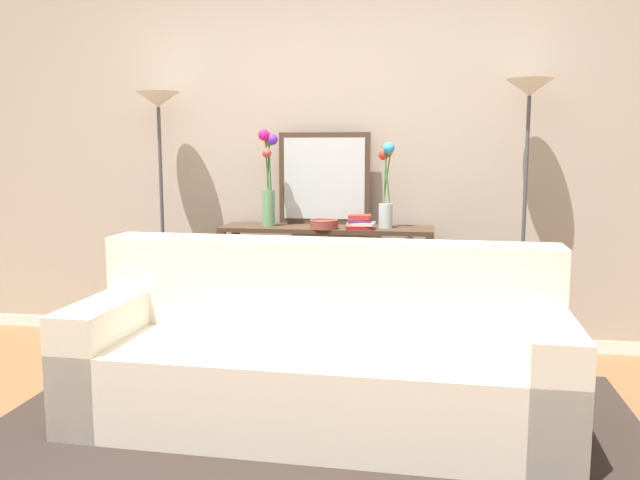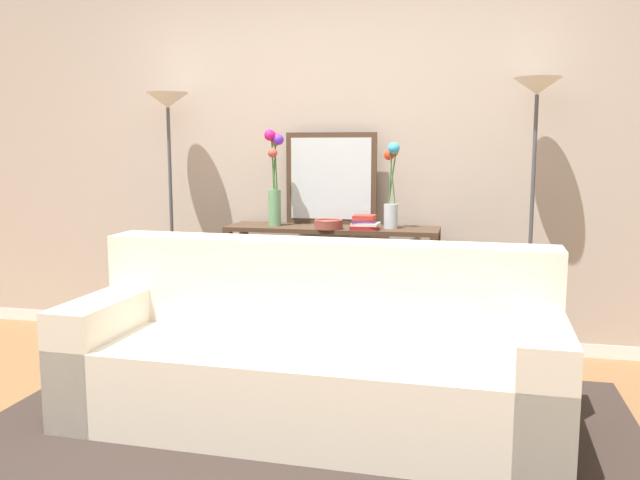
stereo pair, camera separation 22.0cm
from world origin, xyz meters
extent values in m
cube|color=brown|center=(0.00, 0.00, -0.01)|extent=(16.00, 16.00, 0.02)
cube|color=white|center=(0.00, 1.92, 0.04)|extent=(12.00, 0.15, 0.09)
cube|color=#B7A899|center=(0.00, 1.92, 1.58)|extent=(12.00, 0.14, 2.98)
cube|color=#332823|center=(0.17, 0.32, 0.01)|extent=(3.16, 2.06, 0.01)
cube|color=beige|center=(0.17, 0.42, 0.21)|extent=(2.38, 0.92, 0.42)
cube|color=beige|center=(0.18, 0.73, 0.65)|extent=(2.37, 0.32, 0.46)
cube|color=beige|center=(-0.89, 0.45, 0.30)|extent=(0.26, 0.87, 0.60)
cube|color=beige|center=(1.23, 0.40, 0.30)|extent=(0.26, 0.87, 0.60)
cube|color=#473323|center=(0.04, 1.60, 0.83)|extent=(1.38, 0.37, 0.03)
cube|color=#473323|center=(0.04, 1.60, 0.15)|extent=(1.27, 0.31, 0.01)
cube|color=#473323|center=(-0.62, 1.44, 0.41)|extent=(0.05, 0.05, 0.82)
cube|color=#473323|center=(0.71, 1.44, 0.41)|extent=(0.05, 0.05, 0.82)
cube|color=#473323|center=(-0.62, 1.76, 0.41)|extent=(0.05, 0.05, 0.82)
cube|color=#473323|center=(0.71, 1.76, 0.41)|extent=(0.05, 0.05, 0.82)
cylinder|color=#4C4C51|center=(-1.09, 1.60, 0.01)|extent=(0.26, 0.26, 0.02)
cylinder|color=#4C4C51|center=(-1.09, 1.60, 0.82)|extent=(0.02, 0.02, 1.60)
cone|color=silver|center=(-1.09, 1.60, 1.67)|extent=(0.28, 0.28, 0.10)
cylinder|color=#4C4C51|center=(1.28, 1.60, 0.01)|extent=(0.26, 0.26, 0.02)
cylinder|color=#4C4C51|center=(1.28, 1.60, 0.84)|extent=(0.02, 0.02, 1.64)
cone|color=silver|center=(1.28, 1.60, 1.72)|extent=(0.28, 0.28, 0.10)
cube|color=#473323|center=(0.00, 1.76, 1.15)|extent=(0.62, 0.02, 0.61)
cube|color=silver|center=(0.00, 1.75, 1.15)|extent=(0.55, 0.01, 0.54)
cylinder|color=#669E6B|center=(-0.34, 1.57, 0.96)|extent=(0.08, 0.08, 0.24)
cylinder|color=#3D7538|center=(-0.35, 1.56, 1.26)|extent=(0.02, 0.02, 0.35)
sphere|color=#DA1976|center=(-0.36, 1.55, 1.44)|extent=(0.07, 0.07, 0.07)
cylinder|color=#3D7538|center=(-0.34, 1.56, 1.20)|extent=(0.03, 0.01, 0.24)
sphere|color=#C44D3D|center=(-0.34, 1.54, 1.32)|extent=(0.06, 0.06, 0.06)
cylinder|color=#3D7538|center=(-0.34, 1.59, 1.25)|extent=(0.03, 0.01, 0.34)
sphere|color=red|center=(-0.34, 1.61, 1.42)|extent=(0.07, 0.07, 0.07)
cylinder|color=#3D7538|center=(-0.34, 1.59, 1.24)|extent=(0.02, 0.01, 0.31)
sphere|color=gold|center=(-0.34, 1.61, 1.39)|extent=(0.06, 0.06, 0.06)
cylinder|color=#3D7538|center=(-0.33, 1.57, 1.25)|extent=(0.01, 0.03, 0.33)
sphere|color=#692DE9|center=(-0.31, 1.57, 1.41)|extent=(0.07, 0.07, 0.07)
cylinder|color=silver|center=(0.42, 1.60, 0.92)|extent=(0.09, 0.09, 0.16)
cylinder|color=#3D7538|center=(0.43, 1.59, 1.18)|extent=(0.05, 0.03, 0.35)
sphere|color=#39A9D9|center=(0.44, 1.57, 1.35)|extent=(0.07, 0.07, 0.07)
cylinder|color=#3D7538|center=(0.42, 1.61, 1.16)|extent=(0.02, 0.02, 0.31)
sphere|color=red|center=(0.40, 1.63, 1.31)|extent=(0.07, 0.07, 0.07)
cylinder|color=#3D7538|center=(0.43, 1.61, 1.16)|extent=(0.05, 0.02, 0.33)
sphere|color=orange|center=(0.43, 1.63, 1.33)|extent=(0.06, 0.06, 0.06)
cylinder|color=brown|center=(0.04, 1.49, 0.87)|extent=(0.18, 0.18, 0.05)
torus|color=brown|center=(0.04, 1.49, 0.90)|extent=(0.18, 0.18, 0.01)
cube|color=maroon|center=(0.27, 1.51, 0.86)|extent=(0.19, 0.17, 0.02)
cube|color=silver|center=(0.28, 1.51, 0.88)|extent=(0.17, 0.15, 0.02)
cube|color=#6B3360|center=(0.26, 1.51, 0.90)|extent=(0.16, 0.15, 0.02)
cube|color=#BC3328|center=(0.27, 1.51, 0.92)|extent=(0.14, 0.13, 0.03)
cube|color=#B77F33|center=(-0.50, 1.60, 0.06)|extent=(0.04, 0.13, 0.13)
cube|color=#236033|center=(-0.46, 1.60, 0.06)|extent=(0.03, 0.18, 0.12)
cube|color=#2D2D33|center=(-0.41, 1.60, 0.05)|extent=(0.06, 0.16, 0.11)
cube|color=tan|center=(-0.36, 1.60, 0.06)|extent=(0.06, 0.14, 0.11)
cube|color=gold|center=(-0.30, 1.60, 0.05)|extent=(0.04, 0.15, 0.10)
cube|color=#1E7075|center=(-0.26, 1.60, 0.05)|extent=(0.04, 0.18, 0.10)
cube|color=slate|center=(-0.21, 1.60, 0.05)|extent=(0.05, 0.17, 0.11)
cube|color=#6B3360|center=(-0.16, 1.60, 0.06)|extent=(0.05, 0.16, 0.13)
cube|color=#BC3328|center=(-0.12, 1.60, 0.06)|extent=(0.03, 0.16, 0.13)
cube|color=silver|center=(-0.08, 1.60, 0.05)|extent=(0.05, 0.14, 0.10)
camera|label=1|loc=(0.69, -2.59, 1.35)|focal=36.79mm
camera|label=2|loc=(0.91, -2.55, 1.35)|focal=36.79mm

